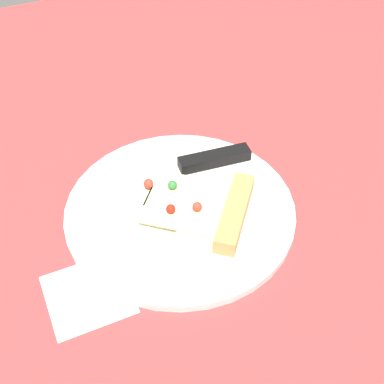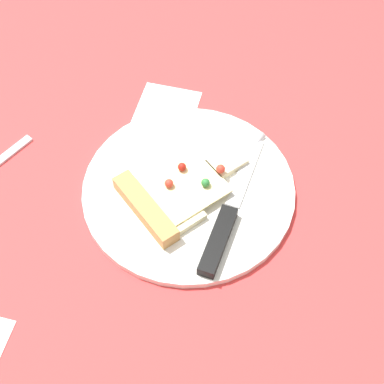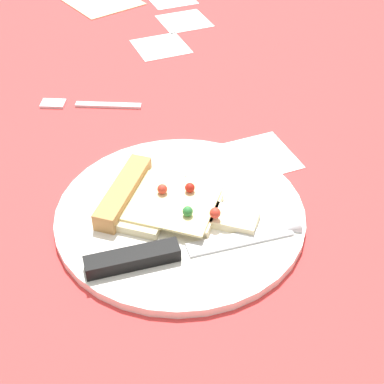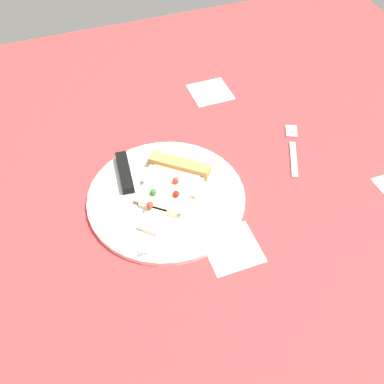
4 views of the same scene
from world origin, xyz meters
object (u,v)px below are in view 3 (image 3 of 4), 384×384
pizza_slice (159,201)px  knife (175,251)px  napkin (103,1)px  fork (85,103)px  plate (180,214)px

pizza_slice → knife: size_ratio=0.76×
pizza_slice → napkin: size_ratio=1.41×
knife → fork: knife is taller
pizza_slice → napkin: 66.52cm
knife → napkin: 74.48cm
pizza_slice → fork: bearing=-135.7°
plate → pizza_slice: pizza_slice is taller
pizza_slice → fork: (-2.26, 27.14, -1.49)cm
fork → napkin: size_ratio=1.12×
knife → napkin: (12.28, 73.45, -1.50)cm
plate → fork: plate is taller
plate → knife: size_ratio=1.21×
plate → napkin: 67.81cm
plate → napkin: bearing=82.2°
pizza_slice → napkin: pizza_slice is taller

